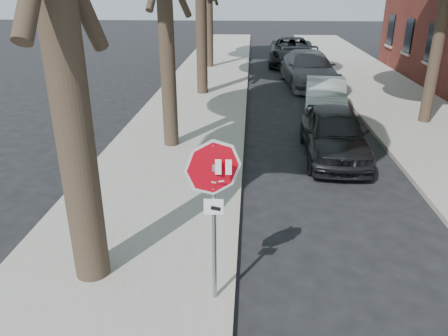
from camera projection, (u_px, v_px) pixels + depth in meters
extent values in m
plane|color=black|center=(260.00, 305.00, 6.81)|extent=(120.00, 120.00, 0.00)
cube|color=gray|center=(195.00, 105.00, 17.97)|extent=(4.00, 55.00, 0.12)
cube|color=gray|center=(406.00, 108.00, 17.49)|extent=(4.00, 55.00, 0.12)
cube|color=#9E9384|center=(245.00, 106.00, 17.86)|extent=(0.12, 55.00, 0.13)
cube|color=#9E9384|center=(354.00, 107.00, 17.60)|extent=(0.12, 55.00, 0.13)
cylinder|color=gray|center=(214.00, 224.00, 6.30)|extent=(0.06, 0.06, 2.60)
cube|color=#99999E|center=(213.00, 167.00, 5.92)|extent=(0.05, 0.06, 0.10)
cylinder|color=#99999E|center=(213.00, 167.00, 5.92)|extent=(0.76, 0.32, 0.82)
cylinder|color=white|center=(213.00, 168.00, 5.91)|extent=(0.76, 0.32, 0.82)
cylinder|color=red|center=(213.00, 168.00, 5.90)|extent=(0.68, 0.29, 0.74)
cube|color=white|center=(198.00, 166.00, 5.90)|extent=(0.08, 0.00, 0.22)
cube|color=white|center=(208.00, 167.00, 5.89)|extent=(0.08, 0.00, 0.22)
cube|color=white|center=(218.00, 167.00, 5.88)|extent=(0.08, 0.00, 0.22)
cube|color=white|center=(229.00, 167.00, 5.87)|extent=(0.08, 0.00, 0.22)
cube|color=silver|center=(205.00, 181.00, 5.97)|extent=(0.08, 0.00, 0.03)
cube|color=silver|center=(213.00, 182.00, 5.97)|extent=(0.08, 0.00, 0.03)
cube|color=silver|center=(221.00, 181.00, 5.96)|extent=(0.08, 0.00, 0.03)
cube|color=white|center=(214.00, 207.00, 6.15)|extent=(0.28, 0.02, 0.24)
cube|color=black|center=(216.00, 208.00, 6.14)|extent=(0.15, 0.00, 0.08)
imported|color=black|center=(334.00, 133.00, 12.41)|extent=(1.81, 4.27, 1.44)
imported|color=#ACAFB5|center=(325.00, 97.00, 16.53)|extent=(1.90, 4.28, 1.37)
imported|color=#55555A|center=(309.00, 69.00, 21.43)|extent=(2.76, 5.82, 1.64)
imported|color=black|center=(292.00, 52.00, 27.05)|extent=(3.05, 6.07, 1.65)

